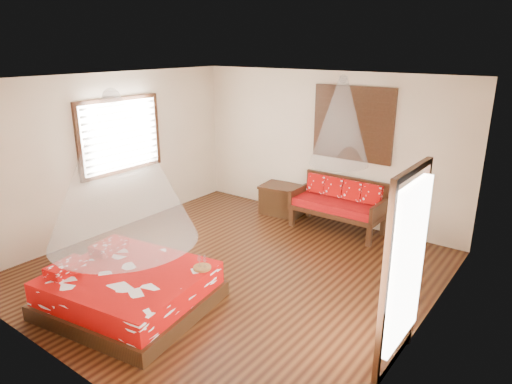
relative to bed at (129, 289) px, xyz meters
The scene contains 10 objects.
room 2.01m from the bed, 75.75° to the left, with size 5.54×5.54×2.84m.
bed is the anchor object (origin of this frame).
daybed 4.10m from the bed, 76.42° to the left, with size 1.65×0.73×0.94m.
storage_chest 4.06m from the bed, 94.44° to the left, with size 0.91×0.71×0.58m.
shutter_panel 4.72m from the bed, 77.46° to the left, with size 1.52×0.06×1.32m.
window_left 3.26m from the bed, 141.95° to the left, with size 0.10×1.74×1.34m.
glazed_door 3.38m from the bed, 17.79° to the left, with size 0.08×1.02×2.16m.
wine_tray 0.99m from the bed, 41.90° to the left, with size 0.23×0.23×0.19m.
mosquito_net_main 1.60m from the bed, ahead, with size 1.80×1.80×1.80m, color white.
mosquito_net_daybed 4.34m from the bed, 76.00° to the left, with size 1.02×1.02×1.50m, color white.
Camera 1 is at (3.99, -4.78, 3.26)m, focal length 32.00 mm.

